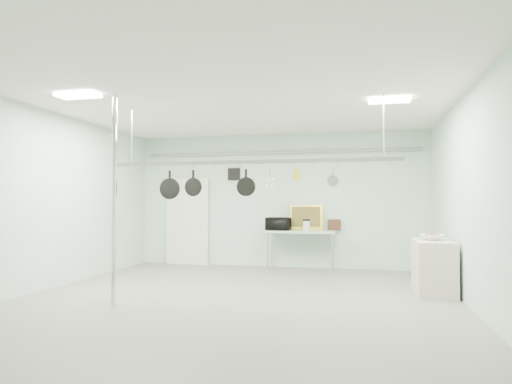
% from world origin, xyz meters
% --- Properties ---
extents(floor, '(8.00, 8.00, 0.00)m').
position_xyz_m(floor, '(0.00, 0.00, 0.00)').
color(floor, gray).
rests_on(floor, ground).
extents(ceiling, '(7.00, 8.00, 0.02)m').
position_xyz_m(ceiling, '(0.00, 0.00, 3.19)').
color(ceiling, silver).
rests_on(ceiling, back_wall).
extents(back_wall, '(7.00, 0.02, 3.20)m').
position_xyz_m(back_wall, '(0.00, 3.99, 1.60)').
color(back_wall, silver).
rests_on(back_wall, floor).
extents(right_wall, '(0.02, 8.00, 3.20)m').
position_xyz_m(right_wall, '(3.49, 0.00, 1.60)').
color(right_wall, silver).
rests_on(right_wall, floor).
extents(door, '(1.10, 0.10, 2.20)m').
position_xyz_m(door, '(-2.30, 3.94, 1.05)').
color(door, silver).
rests_on(door, floor).
extents(wall_vent, '(0.30, 0.04, 0.30)m').
position_xyz_m(wall_vent, '(-1.10, 3.97, 2.25)').
color(wall_vent, black).
rests_on(wall_vent, back_wall).
extents(conduit_pipe, '(6.60, 0.07, 0.07)m').
position_xyz_m(conduit_pipe, '(0.00, 3.90, 2.75)').
color(conduit_pipe, gray).
rests_on(conduit_pipe, back_wall).
extents(chrome_pole, '(0.08, 0.08, 3.20)m').
position_xyz_m(chrome_pole, '(-1.70, -0.60, 1.60)').
color(chrome_pole, silver).
rests_on(chrome_pole, floor).
extents(prep_table, '(1.60, 0.70, 0.91)m').
position_xyz_m(prep_table, '(0.60, 3.60, 0.83)').
color(prep_table, '#9BB7A4').
rests_on(prep_table, floor).
extents(side_cabinet, '(0.60, 1.20, 0.90)m').
position_xyz_m(side_cabinet, '(3.15, 1.40, 0.45)').
color(side_cabinet, beige).
rests_on(side_cabinet, floor).
extents(pot_rack, '(4.80, 0.06, 1.00)m').
position_xyz_m(pot_rack, '(0.20, 0.30, 2.23)').
color(pot_rack, '#B7B7BC').
rests_on(pot_rack, ceiling).
extents(light_panel_left, '(0.65, 0.30, 0.05)m').
position_xyz_m(light_panel_left, '(-2.20, -0.80, 3.16)').
color(light_panel_left, white).
rests_on(light_panel_left, ceiling).
extents(light_panel_right, '(0.65, 0.30, 0.05)m').
position_xyz_m(light_panel_right, '(2.40, 0.60, 3.16)').
color(light_panel_right, white).
rests_on(light_panel_right, ceiling).
extents(microwave, '(0.58, 0.43, 0.29)m').
position_xyz_m(microwave, '(0.08, 3.58, 1.05)').
color(microwave, black).
rests_on(microwave, prep_table).
extents(coffee_canister, '(0.19, 0.19, 0.23)m').
position_xyz_m(coffee_canister, '(0.75, 3.46, 1.02)').
color(coffee_canister, silver).
rests_on(coffee_canister, prep_table).
extents(painting_large, '(0.79, 0.17, 0.58)m').
position_xyz_m(painting_large, '(0.69, 3.90, 1.20)').
color(painting_large, gold).
rests_on(painting_large, prep_table).
extents(painting_small, '(0.30, 0.09, 0.25)m').
position_xyz_m(painting_small, '(1.35, 3.90, 1.03)').
color(painting_small, '#391F13').
rests_on(painting_small, prep_table).
extents(fruit_bowl, '(0.46, 0.46, 0.10)m').
position_xyz_m(fruit_bowl, '(3.14, 1.45, 0.95)').
color(fruit_bowl, silver).
rests_on(fruit_bowl, side_cabinet).
extents(skillet_left, '(0.36, 0.08, 0.49)m').
position_xyz_m(skillet_left, '(-1.19, 0.30, 1.84)').
color(skillet_left, black).
rests_on(skillet_left, pot_rack).
extents(skillet_mid, '(0.31, 0.09, 0.43)m').
position_xyz_m(skillet_mid, '(-0.77, 0.30, 1.87)').
color(skillet_mid, black).
rests_on(skillet_mid, pot_rack).
extents(skillet_right, '(0.31, 0.09, 0.42)m').
position_xyz_m(skillet_right, '(0.14, 0.30, 1.88)').
color(skillet_right, black).
rests_on(skillet_right, pot_rack).
extents(whisk, '(0.21, 0.21, 0.31)m').
position_xyz_m(whisk, '(0.54, 0.30, 1.93)').
color(whisk, '#B6B6BB').
rests_on(whisk, pot_rack).
extents(grater, '(0.09, 0.05, 0.21)m').
position_xyz_m(grater, '(0.96, 0.30, 1.98)').
color(grater, orange).
rests_on(grater, pot_rack).
extents(saucepan, '(0.19, 0.12, 0.31)m').
position_xyz_m(saucepan, '(1.53, 0.30, 1.93)').
color(saucepan, '#A6A7AB').
rests_on(saucepan, pot_rack).
extents(fruit_cluster, '(0.24, 0.24, 0.09)m').
position_xyz_m(fruit_cluster, '(3.14, 1.45, 0.99)').
color(fruit_cluster, '#9E0E11').
rests_on(fruit_cluster, fruit_bowl).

